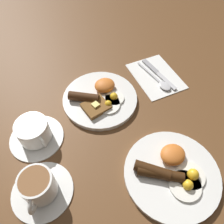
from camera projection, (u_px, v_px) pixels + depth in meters
ground_plane at (100, 100)px, 0.72m from camera, size 3.00×3.00×0.00m
breakfast_plate_near at (100, 98)px, 0.71m from camera, size 0.24×0.24×0.05m
breakfast_plate_far at (171, 172)px, 0.56m from camera, size 0.25×0.25×0.05m
teacup_near at (34, 133)px, 0.61m from camera, size 0.15×0.15×0.07m
teacup_far at (39, 187)px, 0.52m from camera, size 0.15×0.15×0.08m
napkin at (156, 76)px, 0.79m from camera, size 0.15×0.20×0.01m
knife at (157, 72)px, 0.79m from camera, size 0.03×0.18×0.01m
spoon at (161, 83)px, 0.76m from camera, size 0.04×0.17×0.01m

